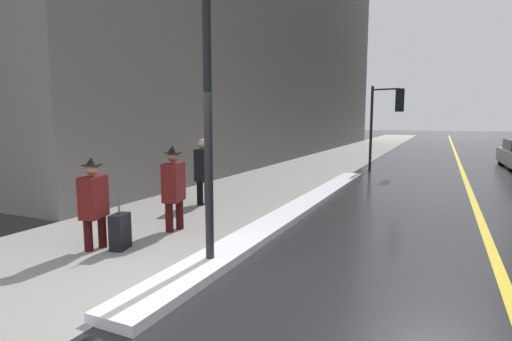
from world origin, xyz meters
The scene contains 10 objects.
ground_plane centered at (0.00, 0.00, 0.00)m, with size 160.00×160.00×0.00m, color #232326.
sidewalk_slab centered at (-2.00, 15.00, 0.01)m, with size 4.00×80.00×0.01m.
road_centre_stripe centered at (4.00, 15.00, 0.00)m, with size 0.16×80.00×0.00m.
snow_bank_curb centered at (0.19, 5.28, 0.06)m, with size 0.65×12.22×0.13m.
lamp_post centered at (0.18, 1.16, 2.95)m, with size 0.28×0.28×4.94m.
traffic_light_near centered at (1.17, 13.36, 2.51)m, with size 1.31×0.33×3.49m.
pedestrian_in_fedora centered at (-1.91, 1.00, 0.84)m, with size 0.39×0.53×1.53m.
pedestrian_in_glasses centered at (-1.42, 2.48, 0.89)m, with size 0.42×0.74×1.64m.
pedestrian_with_shoulder_bag centered at (-2.21, 4.77, 0.92)m, with size 0.44×0.77×1.66m.
rolling_suitcase centered at (-1.54, 1.18, 0.30)m, with size 0.31×0.40×0.95m.
Camera 1 is at (3.16, -3.64, 2.13)m, focal length 28.00 mm.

